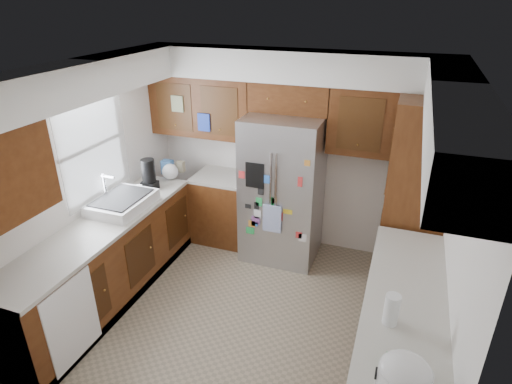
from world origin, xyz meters
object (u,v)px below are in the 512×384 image
at_px(paper_towel, 392,309).
at_px(pantry, 415,196).
at_px(fridge, 283,189).
at_px(rice_cooker, 404,378).

bearing_deg(paper_towel, pantry, 86.75).
bearing_deg(fridge, pantry, -2.06).
height_order(pantry, rice_cooker, pantry).
distance_m(pantry, paper_towel, 1.92).
relative_size(pantry, paper_towel, 8.92).
height_order(fridge, rice_cooker, fridge).
xyz_separation_m(pantry, fridge, (-1.50, 0.05, -0.17)).
bearing_deg(fridge, rice_cooker, -59.87).
bearing_deg(paper_towel, fridge, 125.16).
distance_m(pantry, fridge, 1.51).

